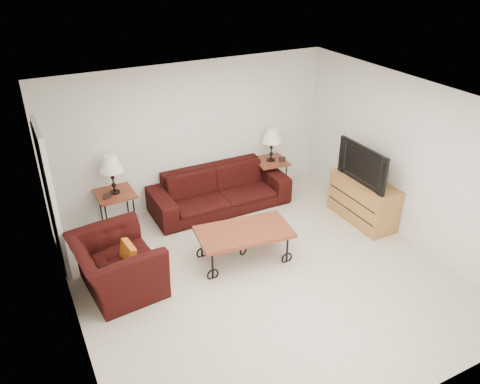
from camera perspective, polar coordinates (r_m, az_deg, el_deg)
name	(u,v)px	position (r m, az deg, el deg)	size (l,w,h in m)	color
ground	(262,275)	(6.85, 2.72, -9.88)	(5.00, 5.00, 0.00)	beige
wall_back	(192,135)	(8.21, -5.79, 6.82)	(5.00, 0.02, 2.50)	silver
wall_front	(405,319)	(4.58, 19.24, -14.18)	(5.00, 0.02, 2.50)	silver
wall_left	(65,248)	(5.52, -20.31, -6.36)	(0.02, 5.00, 2.50)	silver
wall_right	(408,161)	(7.61, 19.56, 3.51)	(0.02, 5.00, 2.50)	silver
ceiling	(267,104)	(5.67, 3.29, 10.47)	(5.00, 5.00, 0.00)	white
doorway	(50,200)	(7.07, -21.86, -0.94)	(0.08, 0.94, 2.04)	black
sofa	(220,190)	(8.28, -2.46, 0.29)	(2.41, 0.94, 0.70)	black
side_table_left	(117,210)	(7.98, -14.54, -2.09)	(0.58, 0.58, 0.64)	brown
side_table_right	(270,175)	(8.92, 3.68, 2.05)	(0.56, 0.56, 0.61)	brown
lamp_left	(112,175)	(7.69, -15.10, 2.03)	(0.36, 0.36, 0.64)	black
lamp_right	(271,145)	(8.67, 3.80, 5.66)	(0.34, 0.34, 0.61)	black
photo_frame_left	(107,196)	(7.65, -15.68, -0.43)	(0.13, 0.02, 0.11)	black
photo_frame_right	(282,159)	(8.72, 5.10, 3.95)	(0.12, 0.02, 0.10)	black
coffee_table	(244,245)	(6.99, 0.48, -6.38)	(1.35, 0.73, 0.51)	brown
armchair	(117,265)	(6.59, -14.58, -8.47)	(1.19, 1.04, 0.77)	black
throw_pillow	(128,256)	(6.49, -13.33, -7.44)	(0.35, 0.09, 0.35)	#AF6216
tv_stand	(363,201)	(8.16, 14.58, -1.01)	(0.51, 1.22, 0.73)	#A2643C
television	(367,164)	(7.85, 15.06, 3.31)	(1.09, 0.14, 0.63)	black
backpack	(268,187)	(8.62, 3.40, 0.58)	(0.37, 0.28, 0.47)	black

